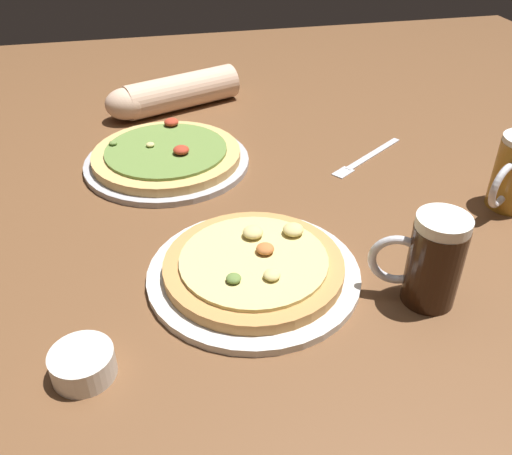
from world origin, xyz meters
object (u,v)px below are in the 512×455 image
(pizza_plate_near, at_px, (254,269))
(pizza_plate_far, at_px, (167,157))
(fork_left, at_px, (367,157))
(ramekin_sauce, at_px, (83,364))
(beer_mug_dark, at_px, (432,260))
(diner_arm, at_px, (169,94))

(pizza_plate_near, xyz_separation_m, pizza_plate_far, (-0.09, 0.38, 0.00))
(pizza_plate_far, distance_m, fork_left, 0.41)
(pizza_plate_far, xyz_separation_m, ramekin_sauce, (-0.14, -0.51, 0.00))
(beer_mug_dark, distance_m, fork_left, 0.43)
(beer_mug_dark, xyz_separation_m, diner_arm, (-0.29, 0.75, -0.03))
(pizza_plate_near, distance_m, beer_mug_dark, 0.25)
(fork_left, height_order, diner_arm, diner_arm)
(pizza_plate_far, xyz_separation_m, fork_left, (0.40, -0.06, -0.01))
(ramekin_sauce, bearing_deg, diner_arm, 77.46)
(diner_arm, bearing_deg, beer_mug_dark, -69.07)
(ramekin_sauce, relative_size, diner_arm, 0.24)
(beer_mug_dark, bearing_deg, pizza_plate_near, 156.62)
(pizza_plate_near, distance_m, diner_arm, 0.66)
(pizza_plate_near, bearing_deg, ramekin_sauce, -150.77)
(fork_left, xyz_separation_m, diner_arm, (-0.37, 0.34, 0.04))
(pizza_plate_far, bearing_deg, beer_mug_dark, -56.29)
(pizza_plate_near, relative_size, ramekin_sauce, 4.04)
(pizza_plate_near, relative_size, pizza_plate_far, 0.96)
(pizza_plate_near, bearing_deg, fork_left, 46.15)
(beer_mug_dark, distance_m, diner_arm, 0.81)
(pizza_plate_near, height_order, beer_mug_dark, beer_mug_dark)
(beer_mug_dark, distance_m, ramekin_sauce, 0.47)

